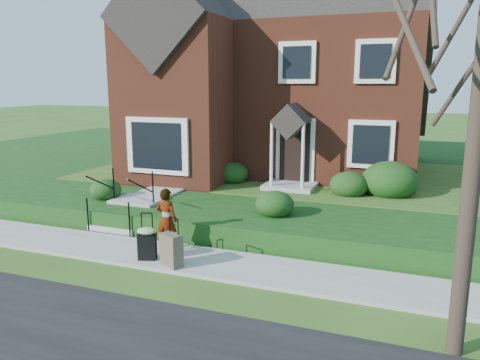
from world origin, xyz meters
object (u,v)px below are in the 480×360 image
at_px(front_steps, 130,209).
at_px(suitcase_black, 147,242).
at_px(suitcase_olive, 171,250).
at_px(woman, 167,219).

distance_m(front_steps, suitcase_black, 2.97).
distance_m(suitcase_black, suitcase_olive, 0.71).
bearing_deg(suitcase_black, woman, 61.17).
xyz_separation_m(front_steps, suitcase_black, (1.95, -2.24, 0.02)).
xyz_separation_m(suitcase_black, suitcase_olive, (0.70, -0.15, -0.05)).
distance_m(front_steps, suitcase_olive, 3.56).
relative_size(woman, suitcase_olive, 1.39).
relative_size(woman, suitcase_black, 1.40).
bearing_deg(suitcase_black, suitcase_olive, -31.26).
relative_size(front_steps, woman, 1.35).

